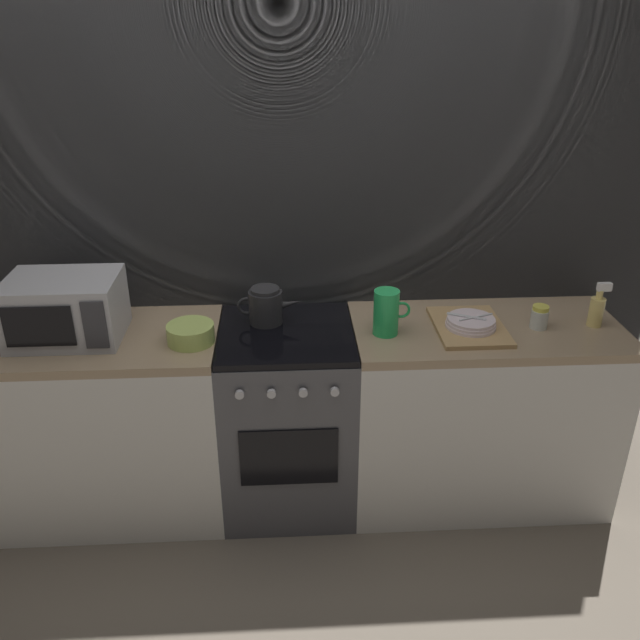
{
  "coord_description": "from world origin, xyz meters",
  "views": [
    {
      "loc": [
        0.0,
        -2.59,
        2.2
      ],
      "look_at": [
        0.15,
        0.0,
        0.95
      ],
      "focal_mm": 37.11,
      "sensor_mm": 36.0,
      "label": 1
    }
  ],
  "objects": [
    {
      "name": "spice_jar",
      "position": [
        1.12,
        -0.03,
        0.95
      ],
      "size": [
        0.08,
        0.08,
        0.1
      ],
      "color": "silver",
      "rests_on": "counter_right"
    },
    {
      "name": "pitcher",
      "position": [
        0.43,
        -0.05,
        1.0
      ],
      "size": [
        0.16,
        0.11,
        0.2
      ],
      "color": "green",
      "rests_on": "counter_right"
    },
    {
      "name": "ground_plane",
      "position": [
        0.0,
        0.0,
        0.0
      ],
      "size": [
        8.0,
        8.0,
        0.0
      ],
      "primitive_type": "plane",
      "color": "#6B6054"
    },
    {
      "name": "mixing_bowl",
      "position": [
        -0.4,
        -0.08,
        0.94
      ],
      "size": [
        0.2,
        0.2,
        0.08
      ],
      "primitive_type": "cylinder",
      "color": "#B7D166",
      "rests_on": "counter_left"
    },
    {
      "name": "counter_left",
      "position": [
        -0.9,
        0.0,
        0.45
      ],
      "size": [
        1.2,
        0.6,
        0.9
      ],
      "color": "silver",
      "rests_on": "ground_plane"
    },
    {
      "name": "back_wall",
      "position": [
        0.0,
        0.32,
        1.2
      ],
      "size": [
        3.6,
        0.05,
        2.4
      ],
      "color": "gray",
      "rests_on": "ground_plane"
    },
    {
      "name": "microwave",
      "position": [
        -0.93,
        -0.0,
        1.04
      ],
      "size": [
        0.46,
        0.35,
        0.27
      ],
      "color": "#B2B2B7",
      "rests_on": "counter_left"
    },
    {
      "name": "spray_bottle",
      "position": [
        1.37,
        -0.02,
        0.98
      ],
      "size": [
        0.08,
        0.06,
        0.2
      ],
      "color": "#E5CC72",
      "rests_on": "counter_right"
    },
    {
      "name": "counter_right",
      "position": [
        0.9,
        0.0,
        0.45
      ],
      "size": [
        1.2,
        0.6,
        0.9
      ],
      "color": "silver",
      "rests_on": "ground_plane"
    },
    {
      "name": "dish_pile",
      "position": [
        0.81,
        -0.03,
        0.92
      ],
      "size": [
        0.3,
        0.4,
        0.07
      ],
      "color": "tan",
      "rests_on": "counter_right"
    },
    {
      "name": "kettle",
      "position": [
        -0.09,
        0.1,
        0.98
      ],
      "size": [
        0.28,
        0.15,
        0.17
      ],
      "color": "#262628",
      "rests_on": "stove_unit"
    },
    {
      "name": "stove_unit",
      "position": [
        -0.0,
        -0.0,
        0.45
      ],
      "size": [
        0.6,
        0.63,
        0.9
      ],
      "color": "#4C4C51",
      "rests_on": "ground_plane"
    }
  ]
}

